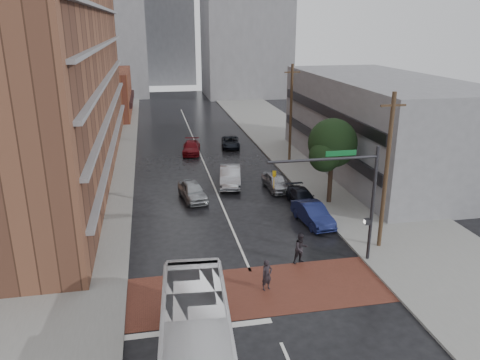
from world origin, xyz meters
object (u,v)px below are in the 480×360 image
object	(u,v)px
pedestrian_a	(267,275)
car_parked_far	(276,182)
car_travel_b	(230,176)
car_travel_a	(193,191)
car_travel_c	(191,147)
car_parked_mid	(302,197)
suv_travel	(231,142)
car_parked_near	(313,214)
pedestrian_b	(301,249)

from	to	relation	value
pedestrian_a	car_parked_far	size ratio (longest dim) A/B	0.41
car_travel_b	car_travel_a	bearing A→B (deg)	-131.01
car_travel_c	car_parked_mid	world-z (taller)	car_travel_c
car_parked_mid	car_parked_far	distance (m)	3.98
car_parked_far	car_travel_c	bearing A→B (deg)	111.34
pedestrian_a	suv_travel	distance (m)	30.91
suv_travel	car_parked_far	bearing A→B (deg)	-77.43
pedestrian_a	car_travel_b	size ratio (longest dim) A/B	0.34
car_travel_b	car_parked_mid	size ratio (longest dim) A/B	1.22
car_travel_b	car_travel_c	bearing A→B (deg)	111.32
pedestrian_a	car_travel_a	bearing A→B (deg)	77.56
pedestrian_a	car_parked_mid	xyz separation A→B (m)	(5.85, 11.69, -0.27)
car_travel_b	car_parked_near	xyz separation A→B (m)	(4.38, -9.48, -0.10)
pedestrian_a	car_parked_far	xyz separation A→B (m)	(4.75, 15.51, -0.16)
suv_travel	car_parked_mid	bearing A→B (deg)	-75.18
car_travel_c	suv_travel	size ratio (longest dim) A/B	1.05
car_travel_a	car_travel_b	bearing A→B (deg)	30.13
pedestrian_b	car_parked_near	xyz separation A→B (m)	(2.67, 5.44, -0.21)
car_travel_b	car_parked_near	bearing A→B (deg)	-55.55
car_travel_a	suv_travel	distance (m)	17.34
car_parked_near	car_parked_mid	bearing A→B (deg)	76.70
car_parked_near	car_parked_far	world-z (taller)	car_parked_near
car_travel_a	car_parked_mid	distance (m)	8.89
car_parked_near	car_parked_mid	world-z (taller)	car_parked_near
car_parked_far	pedestrian_a	bearing A→B (deg)	-110.08
pedestrian_a	car_travel_b	xyz separation A→B (m)	(1.04, 17.44, -0.04)
pedestrian_b	car_travel_b	size ratio (longest dim) A/B	0.37
car_travel_b	pedestrian_a	bearing A→B (deg)	-83.76
car_travel_b	pedestrian_b	bearing A→B (deg)	-73.83
car_travel_c	suv_travel	bearing A→B (deg)	28.34
pedestrian_a	car_travel_a	world-z (taller)	pedestrian_a
pedestrian_a	pedestrian_b	xyz separation A→B (m)	(2.74, 2.51, 0.07)
car_parked_near	car_parked_mid	xyz separation A→B (m)	(0.43, 3.73, -0.13)
car_parked_near	suv_travel	bearing A→B (deg)	88.38
car_parked_near	car_travel_a	bearing A→B (deg)	134.27
pedestrian_a	pedestrian_b	size ratio (longest dim) A/B	0.93
car_parked_mid	car_travel_c	bearing A→B (deg)	110.86
car_parked_far	car_travel_a	bearing A→B (deg)	-174.85
car_parked_near	car_parked_far	xyz separation A→B (m)	(-0.67, 7.56, -0.02)
pedestrian_b	car_parked_mid	world-z (taller)	pedestrian_b
pedestrian_b	car_parked_near	bearing A→B (deg)	48.76
car_travel_a	car_parked_far	size ratio (longest dim) A/B	1.04
car_parked_mid	suv_travel	bearing A→B (deg)	95.60
car_travel_c	car_parked_far	size ratio (longest dim) A/B	1.08
car_travel_a	car_travel_b	xyz separation A→B (m)	(3.64, 2.98, 0.09)
car_travel_a	car_parked_near	bearing A→B (deg)	-48.23
suv_travel	car_travel_a	bearing A→B (deg)	-102.75
car_travel_b	car_parked_mid	world-z (taller)	car_travel_b
car_travel_b	car_parked_mid	xyz separation A→B (m)	(4.81, -5.74, -0.23)
car_travel_c	car_parked_far	bearing A→B (deg)	-57.95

